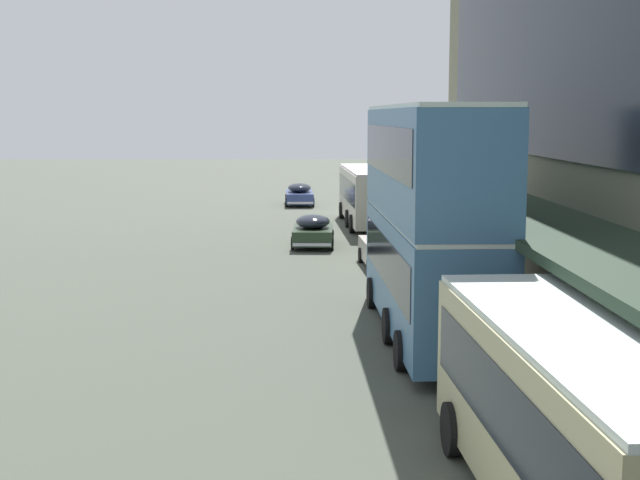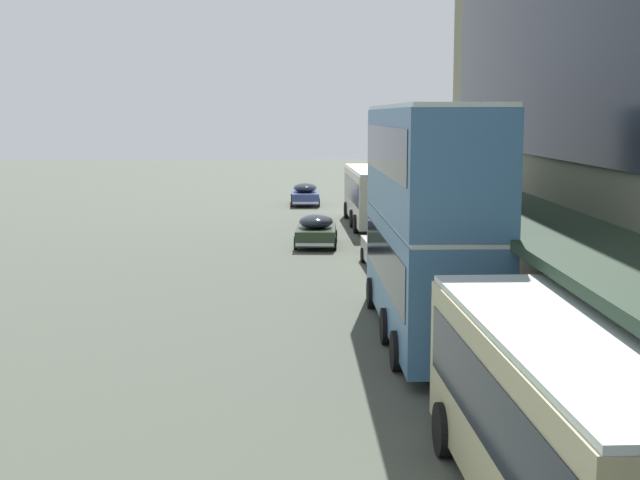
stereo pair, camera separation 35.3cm
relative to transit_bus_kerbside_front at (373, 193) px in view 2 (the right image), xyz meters
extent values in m
cube|color=beige|center=(0.00, 0.00, -0.12)|extent=(2.84, 10.65, 2.79)
cube|color=black|center=(0.00, 0.00, 0.22)|extent=(2.85, 9.80, 1.23)
cube|color=silver|center=(0.00, 0.00, 1.33)|extent=(2.75, 10.64, 0.12)
cube|color=black|center=(-0.19, 5.32, 1.03)|extent=(1.24, 0.10, 0.36)
cylinder|color=black|center=(-1.36, 3.55, -1.36)|extent=(0.29, 1.01, 1.00)
cylinder|color=black|center=(1.11, 3.63, -1.36)|extent=(0.29, 1.01, 1.00)
cylinder|color=black|center=(-1.12, -3.32, -1.36)|extent=(0.29, 1.01, 1.00)
cylinder|color=black|center=(1.35, -3.23, -1.36)|extent=(0.29, 1.01, 1.00)
cylinder|color=black|center=(-1.21, -0.83, -1.36)|extent=(0.29, 1.01, 1.00)
cylinder|color=black|center=(1.26, -0.75, -1.36)|extent=(0.29, 1.01, 1.00)
cube|color=teal|center=(-0.25, -25.66, -0.02)|extent=(2.66, 11.10, 2.98)
cube|color=black|center=(-0.25, -25.66, 0.34)|extent=(2.68, 10.22, 1.31)
cube|color=silver|center=(-0.25, -25.66, 1.52)|extent=(2.56, 11.10, 0.12)
cube|color=teal|center=(-0.25, -25.66, 3.06)|extent=(2.66, 11.10, 2.98)
cube|color=black|center=(-0.25, -25.66, 3.42)|extent=(2.68, 10.22, 1.31)
cube|color=silver|center=(-0.25, -25.66, 4.61)|extent=(2.56, 11.10, 0.12)
cube|color=black|center=(-0.36, -20.10, 4.31)|extent=(1.22, 0.08, 0.36)
cylinder|color=black|center=(-1.54, -21.93, -1.36)|extent=(0.27, 1.00, 1.00)
cylinder|color=black|center=(0.90, -21.88, -1.36)|extent=(0.27, 1.00, 1.00)
cylinder|color=black|center=(-1.40, -29.11, -1.36)|extent=(0.27, 1.00, 1.00)
cylinder|color=black|center=(1.04, -29.07, -1.36)|extent=(0.27, 1.00, 1.00)
cylinder|color=black|center=(-1.45, -26.52, -1.36)|extent=(0.27, 1.00, 1.00)
cylinder|color=black|center=(0.99, -26.47, -1.36)|extent=(0.27, 1.00, 1.00)
cube|color=tan|center=(0.27, -37.71, -0.18)|extent=(2.79, 9.20, 2.67)
cube|color=black|center=(0.27, -37.71, 0.14)|extent=(2.81, 8.47, 1.17)
cube|color=silver|center=(0.27, -37.71, 1.21)|extent=(2.70, 9.20, 0.12)
cube|color=black|center=(0.09, -33.11, 0.91)|extent=(1.22, 0.11, 0.36)
cylinder|color=black|center=(-1.07, -34.66, -1.36)|extent=(0.29, 1.01, 1.00)
cylinder|color=black|center=(1.37, -34.56, -1.36)|extent=(0.29, 1.01, 1.00)
cube|color=navy|center=(-3.94, 11.90, -1.28)|extent=(1.95, 4.72, 0.71)
ellipsoid|color=#1E232D|center=(-3.93, 11.67, -0.64)|extent=(1.68, 2.61, 0.63)
cube|color=silver|center=(-3.99, 14.29, -1.49)|extent=(1.75, 0.16, 0.14)
cube|color=silver|center=(-3.88, 9.51, -1.49)|extent=(1.75, 0.16, 0.14)
sphere|color=silver|center=(-4.50, 14.25, -1.23)|extent=(0.18, 0.18, 0.18)
sphere|color=silver|center=(-3.49, 14.27, -1.23)|extent=(0.18, 0.18, 0.18)
cylinder|color=black|center=(-4.89, 13.33, -1.54)|extent=(0.15, 0.64, 0.64)
cylinder|color=black|center=(-3.05, 13.37, -1.54)|extent=(0.15, 0.64, 0.64)
cylinder|color=black|center=(-4.83, 10.43, -1.54)|extent=(0.15, 0.64, 0.64)
cylinder|color=black|center=(-2.98, 10.47, -1.54)|extent=(0.15, 0.64, 0.64)
cube|color=#263823|center=(-3.26, -8.03, -1.29)|extent=(2.01, 4.09, 0.71)
ellipsoid|color=#1E232D|center=(-3.27, -8.23, -0.64)|extent=(1.71, 2.27, 0.64)
cube|color=silver|center=(-3.18, -5.98, -1.49)|extent=(1.76, 0.19, 0.14)
cube|color=silver|center=(-3.34, -10.09, -1.49)|extent=(1.76, 0.19, 0.14)
sphere|color=silver|center=(-3.69, -5.99, -1.24)|extent=(0.18, 0.18, 0.18)
sphere|color=silver|center=(-2.67, -6.03, -1.24)|extent=(0.18, 0.18, 0.18)
cylinder|color=black|center=(-4.13, -6.75, -1.54)|extent=(0.17, 0.65, 0.64)
cylinder|color=black|center=(-2.29, -6.83, -1.54)|extent=(0.17, 0.65, 0.64)
cylinder|color=black|center=(-4.23, -9.24, -1.54)|extent=(0.17, 0.65, 0.64)
cylinder|color=black|center=(-2.39, -9.31, -1.54)|extent=(0.17, 0.65, 0.64)
cube|color=beige|center=(-0.38, -14.27, -1.22)|extent=(1.94, 4.71, 0.85)
ellipsoid|color=#1E232D|center=(-0.37, -14.51, -0.52)|extent=(1.63, 2.62, 0.60)
cube|color=silver|center=(-0.50, -11.91, -1.49)|extent=(1.62, 0.20, 0.14)
cube|color=silver|center=(-0.26, -16.63, -1.49)|extent=(1.62, 0.20, 0.14)
sphere|color=silver|center=(-0.97, -11.97, -1.17)|extent=(0.18, 0.18, 0.18)
sphere|color=silver|center=(-0.03, -11.92, -1.17)|extent=(0.18, 0.18, 0.18)
cylinder|color=black|center=(-1.30, -12.89, -1.54)|extent=(0.17, 0.65, 0.64)
cylinder|color=black|center=(0.40, -12.80, -1.54)|extent=(0.17, 0.65, 0.64)
cylinder|color=black|center=(-1.16, -15.75, -1.54)|extent=(0.17, 0.65, 0.64)
cylinder|color=black|center=(0.55, -15.66, -1.54)|extent=(0.17, 0.65, 0.64)
camera|label=1|loc=(-3.84, -50.38, 4.38)|focal=50.00mm
camera|label=2|loc=(-3.49, -50.39, 4.38)|focal=50.00mm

